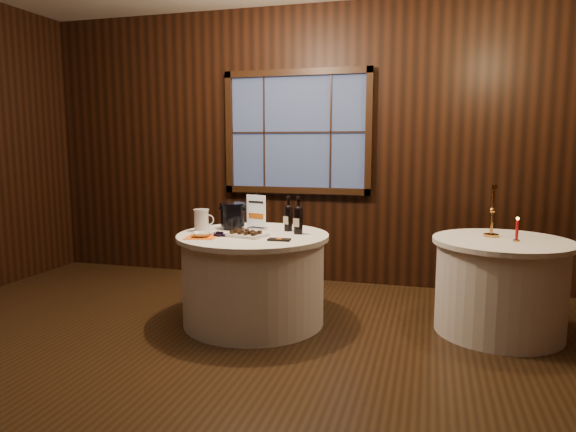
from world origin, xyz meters
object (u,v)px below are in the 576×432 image
(brass_candlestick, at_px, (492,218))
(cracker_bowl, at_px, (201,235))
(main_table, at_px, (253,278))
(red_candle, at_px, (517,232))
(sign_stand, at_px, (257,217))
(ice_bucket, at_px, (233,215))
(chocolate_plate, at_px, (246,234))
(glass_pitcher, at_px, (202,220))
(port_bottle_left, at_px, (288,216))
(port_bottle_right, at_px, (298,218))
(side_table, at_px, (500,286))
(chocolate_box, at_px, (279,240))
(grape_bunch, at_px, (220,234))

(brass_candlestick, bearing_deg, cracker_bowl, -163.64)
(main_table, height_order, brass_candlestick, brass_candlestick)
(red_candle, bearing_deg, sign_stand, -179.84)
(ice_bucket, height_order, chocolate_plate, ice_bucket)
(sign_stand, relative_size, glass_pitcher, 1.65)
(sign_stand, distance_m, port_bottle_left, 0.29)
(port_bottle_right, xyz_separation_m, red_candle, (1.72, 0.13, -0.06))
(side_table, distance_m, cracker_bowl, 2.45)
(sign_stand, bearing_deg, port_bottle_left, 14.35)
(side_table, relative_size, chocolate_box, 6.14)
(chocolate_plate, height_order, grape_bunch, chocolate_plate)
(glass_pitcher, height_order, red_candle, glass_pitcher)
(port_bottle_right, relative_size, chocolate_plate, 0.84)
(main_table, xyz_separation_m, port_bottle_right, (0.37, 0.10, 0.52))
(ice_bucket, bearing_deg, main_table, -36.52)
(chocolate_plate, height_order, red_candle, red_candle)
(sign_stand, relative_size, port_bottle_right, 1.01)
(chocolate_box, bearing_deg, port_bottle_left, 93.74)
(port_bottle_right, distance_m, chocolate_plate, 0.46)
(ice_bucket, distance_m, red_candle, 2.35)
(side_table, distance_m, port_bottle_right, 1.72)
(port_bottle_right, xyz_separation_m, brass_candlestick, (1.56, 0.30, 0.02))
(port_bottle_left, height_order, ice_bucket, port_bottle_left)
(sign_stand, bearing_deg, side_table, 16.61)
(chocolate_plate, height_order, cracker_bowl, chocolate_plate)
(sign_stand, distance_m, brass_candlestick, 1.98)
(port_bottle_left, height_order, red_candle, port_bottle_left)
(main_table, height_order, sign_stand, sign_stand)
(sign_stand, distance_m, port_bottle_right, 0.43)
(port_bottle_right, bearing_deg, cracker_bowl, -140.13)
(side_table, height_order, port_bottle_right, port_bottle_right)
(port_bottle_left, xyz_separation_m, red_candle, (1.84, 0.01, -0.06))
(cracker_bowl, xyz_separation_m, red_candle, (2.44, 0.50, 0.05))
(ice_bucket, height_order, cracker_bowl, ice_bucket)
(port_bottle_right, bearing_deg, port_bottle_left, 147.60)
(cracker_bowl, bearing_deg, chocolate_box, 3.07)
(port_bottle_left, bearing_deg, chocolate_box, -61.77)
(main_table, relative_size, glass_pitcher, 6.62)
(chocolate_box, xyz_separation_m, grape_bunch, (-0.53, 0.05, 0.01))
(port_bottle_left, xyz_separation_m, chocolate_box, (0.05, -0.45, -0.13))
(side_table, relative_size, sign_stand, 3.39)
(port_bottle_left, xyz_separation_m, cracker_bowl, (-0.60, -0.49, -0.11))
(sign_stand, distance_m, cracker_bowl, 0.59)
(ice_bucket, bearing_deg, sign_stand, 9.88)
(port_bottle_left, bearing_deg, grape_bunch, -117.69)
(cracker_bowl, bearing_deg, sign_stand, 57.72)
(brass_candlestick, distance_m, red_candle, 0.25)
(port_bottle_right, height_order, brass_candlestick, brass_candlestick)
(sign_stand, distance_m, red_candle, 2.14)
(ice_bucket, relative_size, chocolate_box, 1.33)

